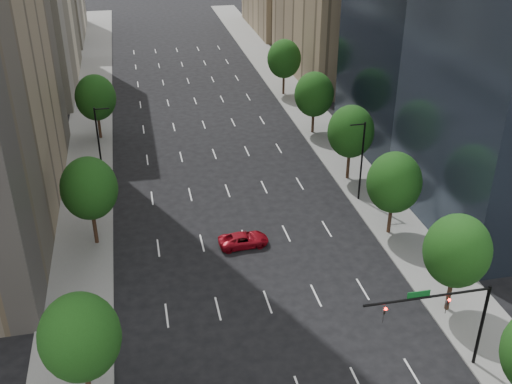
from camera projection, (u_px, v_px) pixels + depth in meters
sidewalk_left at (84, 204)px, 64.67m from camera, size 6.00×200.00×0.15m
sidewalk_right at (359, 177)px, 70.32m from camera, size 6.00×200.00×0.15m
tree_right_1 at (457, 251)px, 46.68m from camera, size 5.20×5.20×8.75m
tree_right_2 at (394, 183)px, 57.09m from camera, size 5.20×5.20×8.61m
tree_right_3 at (351, 132)px, 67.29m from camera, size 5.20×5.20×8.89m
tree_right_4 at (314, 94)px, 79.56m from camera, size 5.20×5.20×8.46m
tree_right_5 at (284, 59)px, 93.21m from camera, size 5.20×5.20×8.75m
tree_left_0 at (80, 337)px, 38.13m from camera, size 5.20×5.20×8.75m
tree_left_1 at (89, 188)px, 55.26m from camera, size 5.20×5.20×8.97m
tree_left_2 at (96, 98)px, 77.81m from camera, size 5.20×5.20×8.68m
streetlight_rn at (361, 159)px, 63.38m from camera, size 1.70×0.20×9.00m
streetlight_ln at (99, 143)px, 67.10m from camera, size 1.70×0.20×9.00m
traffic_signal at (452, 312)px, 41.15m from camera, size 9.12×0.40×7.38m
car_red_far at (244, 240)px, 57.46m from camera, size 4.87×2.46×1.32m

